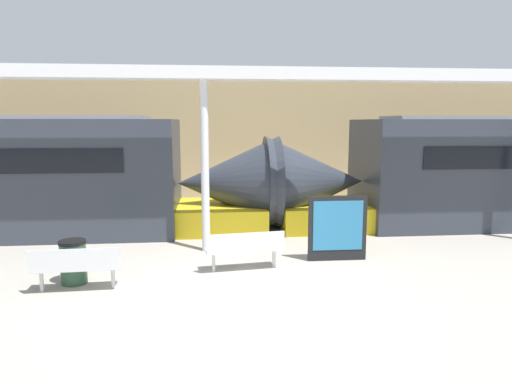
{
  "coord_description": "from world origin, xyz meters",
  "views": [
    {
      "loc": [
        -0.55,
        -7.66,
        3.02
      ],
      "look_at": [
        0.45,
        2.87,
        1.4
      ],
      "focal_mm": 32.0,
      "sensor_mm": 36.0,
      "label": 1
    }
  ],
  "objects_px": {
    "bench_far": "(76,265)",
    "support_column_near": "(205,168)",
    "bench_near": "(245,247)",
    "trash_bin": "(73,262)",
    "poster_board": "(338,228)"
  },
  "relations": [
    {
      "from": "bench_far",
      "to": "support_column_near",
      "type": "relative_size",
      "value": 0.4
    },
    {
      "from": "bench_near",
      "to": "support_column_near",
      "type": "relative_size",
      "value": 0.41
    },
    {
      "from": "trash_bin",
      "to": "poster_board",
      "type": "distance_m",
      "value": 5.44
    },
    {
      "from": "poster_board",
      "to": "bench_near",
      "type": "bearing_deg",
      "value": -166.14
    },
    {
      "from": "trash_bin",
      "to": "bench_near",
      "type": "bearing_deg",
      "value": 7.63
    },
    {
      "from": "support_column_near",
      "to": "bench_far",
      "type": "bearing_deg",
      "value": -133.09
    },
    {
      "from": "bench_far",
      "to": "trash_bin",
      "type": "xyz_separation_m",
      "value": [
        -0.17,
        0.44,
        -0.07
      ]
    },
    {
      "from": "bench_near",
      "to": "trash_bin",
      "type": "xyz_separation_m",
      "value": [
        -3.28,
        -0.44,
        -0.08
      ]
    },
    {
      "from": "bench_far",
      "to": "support_column_near",
      "type": "xyz_separation_m",
      "value": [
        2.29,
        2.45,
        1.49
      ]
    },
    {
      "from": "bench_near",
      "to": "support_column_near",
      "type": "bearing_deg",
      "value": 109.83
    },
    {
      "from": "support_column_near",
      "to": "bench_near",
      "type": "bearing_deg",
      "value": -62.55
    },
    {
      "from": "bench_near",
      "to": "poster_board",
      "type": "distance_m",
      "value": 2.14
    },
    {
      "from": "bench_near",
      "to": "poster_board",
      "type": "xyz_separation_m",
      "value": [
        2.07,
        0.51,
        0.23
      ]
    },
    {
      "from": "bench_far",
      "to": "poster_board",
      "type": "xyz_separation_m",
      "value": [
        5.17,
        1.39,
        0.23
      ]
    },
    {
      "from": "poster_board",
      "to": "bench_far",
      "type": "bearing_deg",
      "value": -164.92
    }
  ]
}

